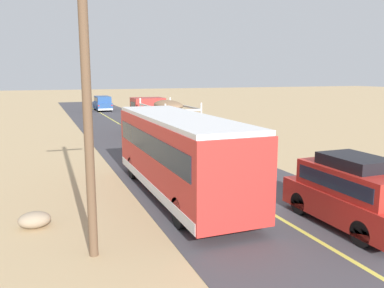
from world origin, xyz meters
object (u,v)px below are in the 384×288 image
(livestock_truck, at_px, (155,114))
(power_pole_near, at_px, (86,78))
(boulder_mid_field, at_px, (34,220))
(car_far, at_px, (103,103))
(bus, at_px, (179,153))
(suv_near, at_px, (352,192))

(livestock_truck, distance_m, power_pole_near, 20.78)
(livestock_truck, xyz_separation_m, boulder_mid_field, (-8.79, -16.54, -1.53))
(car_far, bearing_deg, boulder_mid_field, -101.79)
(livestock_truck, bearing_deg, power_pole_near, -110.82)
(livestock_truck, relative_size, boulder_mid_field, 9.69)
(livestock_truck, xyz_separation_m, car_far, (-0.33, 24.03, -0.70))
(bus, distance_m, car_far, 39.19)
(car_far, height_order, boulder_mid_field, car_far)
(suv_near, height_order, bus, bus)
(power_pole_near, distance_m, boulder_mid_field, 5.42)
(power_pole_near, bearing_deg, boulder_mid_field, 118.93)
(suv_near, height_order, livestock_truck, livestock_truck)
(car_far, xyz_separation_m, power_pole_near, (-6.98, -43.26, 3.64))
(car_far, distance_m, boulder_mid_field, 41.46)
(power_pole_near, bearing_deg, car_far, 80.83)
(bus, height_order, boulder_mid_field, bus)
(livestock_truck, bearing_deg, boulder_mid_field, -118.00)
(boulder_mid_field, bearing_deg, suv_near, -20.79)
(boulder_mid_field, bearing_deg, car_far, 78.21)
(bus, height_order, power_pole_near, power_pole_near)
(power_pole_near, bearing_deg, bus, 47.02)
(power_pole_near, xyz_separation_m, boulder_mid_field, (-1.48, 2.68, -4.46))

